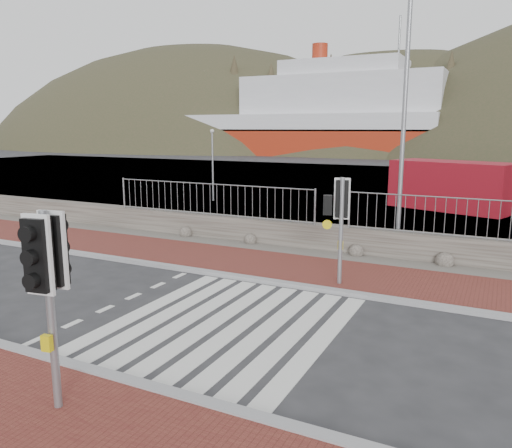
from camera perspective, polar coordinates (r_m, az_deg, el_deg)
The scene contains 16 objects.
ground at distance 11.03m, azimuth -3.32°, elevation -11.32°, with size 220.00×220.00×0.00m, color #28282B.
sidewalk_far at distance 14.87m, azimuth 5.34°, elevation -5.26°, with size 40.00×3.00×0.08m, color brown.
kerb_near at distance 8.78m, azimuth -13.54°, elevation -17.38°, with size 40.00×0.25×0.12m, color gray.
kerb_far at distance 13.54m, azimuth 3.03°, elevation -6.82°, with size 40.00×0.25×0.12m, color gray.
zebra_crossing at distance 11.02m, azimuth -3.32°, elevation -11.29°, with size 4.62×5.60×0.01m.
gravel_strip at distance 16.69m, azimuth 7.82°, elevation -3.56°, with size 40.00×1.50×0.06m, color #59544C.
stone_wall at distance 17.33m, azimuth 8.71°, elevation -1.61°, with size 40.00×0.60×0.90m, color #4A433D.
railing at distance 16.95m, azimuth 8.69°, elevation 2.81°, with size 18.07×0.07×1.22m.
quay at distance 37.33m, azimuth 18.46°, elevation 3.92°, with size 120.00×40.00×0.50m, color #4C4C4F.
water at distance 72.05m, azimuth 22.50°, elevation 6.75°, with size 220.00×50.00×0.05m, color #3F4C54.
ferry at distance 82.32m, azimuth 5.36°, elevation 11.67°, with size 50.00×16.00×20.00m.
hills_backdrop at distance 100.52m, azimuth 26.46°, elevation -6.00°, with size 254.00×90.00×100.00m.
traffic_signal_near at distance 7.67m, azimuth -22.73°, elevation -4.84°, with size 0.47×0.33×3.05m.
traffic_signal_far at distance 13.20m, azimuth 9.59°, elevation 1.79°, with size 0.72×0.40×2.92m.
streetlight at distance 17.25m, azimuth 17.08°, elevation 12.29°, with size 1.73×0.71×8.40m.
shipping_container at distance 27.86m, azimuth 21.46°, elevation 4.11°, with size 5.96×2.48×2.48m, color maroon.
Camera 1 is at (5.10, -8.85, 4.16)m, focal length 35.00 mm.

